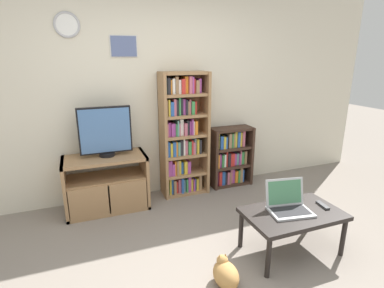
{
  "coord_description": "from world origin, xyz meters",
  "views": [
    {
      "loc": [
        -0.86,
        -1.78,
        1.79
      ],
      "look_at": [
        0.22,
        1.06,
        0.89
      ],
      "focal_mm": 28.0,
      "sensor_mm": 36.0,
      "label": 1
    }
  ],
  "objects_px": {
    "television": "(105,132)",
    "bookshelf_tall": "(182,135)",
    "remote_near_laptop": "(323,205)",
    "bookshelf_short": "(229,157)",
    "coffee_table": "(293,216)",
    "laptop": "(288,203)",
    "cat": "(226,274)",
    "tv_stand": "(107,183)"
  },
  "relations": [
    {
      "from": "bookshelf_tall",
      "to": "coffee_table",
      "type": "xyz_separation_m",
      "value": [
        0.53,
        -1.59,
        -0.43
      ]
    },
    {
      "from": "cat",
      "to": "television",
      "type": "bearing_deg",
      "value": 114.51
    },
    {
      "from": "bookshelf_short",
      "to": "remote_near_laptop",
      "type": "bearing_deg",
      "value": -84.72
    },
    {
      "from": "laptop",
      "to": "cat",
      "type": "height_order",
      "value": "laptop"
    },
    {
      "from": "tv_stand",
      "to": "bookshelf_short",
      "type": "bearing_deg",
      "value": 4.66
    },
    {
      "from": "tv_stand",
      "to": "bookshelf_tall",
      "type": "distance_m",
      "value": 1.11
    },
    {
      "from": "bookshelf_short",
      "to": "bookshelf_tall",
      "type": "bearing_deg",
      "value": -178.73
    },
    {
      "from": "tv_stand",
      "to": "laptop",
      "type": "distance_m",
      "value": 2.07
    },
    {
      "from": "coffee_table",
      "to": "laptop",
      "type": "height_order",
      "value": "laptop"
    },
    {
      "from": "television",
      "to": "laptop",
      "type": "xyz_separation_m",
      "value": [
        1.46,
        -1.46,
        -0.47
      ]
    },
    {
      "from": "coffee_table",
      "to": "television",
      "type": "bearing_deg",
      "value": 134.69
    },
    {
      "from": "television",
      "to": "cat",
      "type": "bearing_deg",
      "value": -67.03
    },
    {
      "from": "television",
      "to": "remote_near_laptop",
      "type": "relative_size",
      "value": 3.6
    },
    {
      "from": "television",
      "to": "bookshelf_tall",
      "type": "xyz_separation_m",
      "value": [
        0.96,
        0.08,
        -0.15
      ]
    },
    {
      "from": "tv_stand",
      "to": "remote_near_laptop",
      "type": "distance_m",
      "value": 2.37
    },
    {
      "from": "television",
      "to": "coffee_table",
      "type": "height_order",
      "value": "television"
    },
    {
      "from": "television",
      "to": "tv_stand",
      "type": "bearing_deg",
      "value": -132.57
    },
    {
      "from": "coffee_table",
      "to": "cat",
      "type": "relative_size",
      "value": 1.79
    },
    {
      "from": "coffee_table",
      "to": "cat",
      "type": "xyz_separation_m",
      "value": [
        -0.77,
        -0.18,
        -0.26
      ]
    },
    {
      "from": "television",
      "to": "laptop",
      "type": "distance_m",
      "value": 2.12
    },
    {
      "from": "coffee_table",
      "to": "remote_near_laptop",
      "type": "bearing_deg",
      "value": -1.88
    },
    {
      "from": "bookshelf_tall",
      "to": "bookshelf_short",
      "type": "xyz_separation_m",
      "value": [
        0.71,
        0.02,
        -0.39
      ]
    },
    {
      "from": "television",
      "to": "bookshelf_tall",
      "type": "bearing_deg",
      "value": 5.01
    },
    {
      "from": "tv_stand",
      "to": "bookshelf_short",
      "type": "relative_size",
      "value": 1.13
    },
    {
      "from": "cat",
      "to": "bookshelf_short",
      "type": "bearing_deg",
      "value": 63.33
    },
    {
      "from": "laptop",
      "to": "remote_near_laptop",
      "type": "distance_m",
      "value": 0.37
    },
    {
      "from": "remote_near_laptop",
      "to": "bookshelf_short",
      "type": "bearing_deg",
      "value": -76.42
    },
    {
      "from": "remote_near_laptop",
      "to": "cat",
      "type": "bearing_deg",
      "value": 17.04
    },
    {
      "from": "bookshelf_tall",
      "to": "laptop",
      "type": "bearing_deg",
      "value": -72.09
    },
    {
      "from": "bookshelf_tall",
      "to": "tv_stand",
      "type": "bearing_deg",
      "value": -172.95
    },
    {
      "from": "coffee_table",
      "to": "laptop",
      "type": "bearing_deg",
      "value": 122.3
    },
    {
      "from": "laptop",
      "to": "cat",
      "type": "xyz_separation_m",
      "value": [
        -0.74,
        -0.23,
        -0.38
      ]
    },
    {
      "from": "bookshelf_short",
      "to": "remote_near_laptop",
      "type": "distance_m",
      "value": 1.62
    },
    {
      "from": "television",
      "to": "laptop",
      "type": "bearing_deg",
      "value": -44.98
    },
    {
      "from": "bookshelf_short",
      "to": "tv_stand",
      "type": "bearing_deg",
      "value": -175.34
    },
    {
      "from": "bookshelf_tall",
      "to": "bookshelf_short",
      "type": "bearing_deg",
      "value": 1.27
    },
    {
      "from": "television",
      "to": "cat",
      "type": "height_order",
      "value": "television"
    },
    {
      "from": "bookshelf_tall",
      "to": "remote_near_laptop",
      "type": "relative_size",
      "value": 9.76
    },
    {
      "from": "cat",
      "to": "coffee_table",
      "type": "bearing_deg",
      "value": 14.71
    },
    {
      "from": "laptop",
      "to": "cat",
      "type": "relative_size",
      "value": 0.84
    },
    {
      "from": "tv_stand",
      "to": "bookshelf_short",
      "type": "distance_m",
      "value": 1.72
    },
    {
      "from": "coffee_table",
      "to": "cat",
      "type": "bearing_deg",
      "value": -166.83
    }
  ]
}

